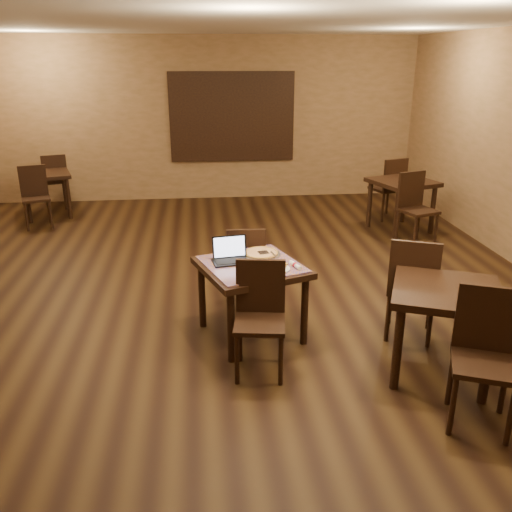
{
  "coord_description": "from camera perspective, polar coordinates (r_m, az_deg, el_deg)",
  "views": [
    {
      "loc": [
        -0.17,
        -5.48,
        2.63
      ],
      "look_at": [
        0.34,
        -0.7,
        0.85
      ],
      "focal_mm": 38.0,
      "sensor_mm": 36.0,
      "label": 1
    }
  ],
  "objects": [
    {
      "name": "plate",
      "position": [
        5.04,
        2.22,
        -1.35
      ],
      "size": [
        0.24,
        0.24,
        0.01
      ],
      "primitive_type": "cylinder",
      "color": "white",
      "rests_on": "tiled_table"
    },
    {
      "name": "other_table_a_chair_far",
      "position": [
        9.44,
        13.94,
        7.26
      ],
      "size": [
        0.57,
        0.57,
        1.05
      ],
      "rotation": [
        0.0,
        0.0,
        3.46
      ],
      "color": "black",
      "rests_on": "ground"
    },
    {
      "name": "other_table_a_chair_near",
      "position": [
        8.3,
        16.37,
        5.29
      ],
      "size": [
        0.57,
        0.57,
        1.05
      ],
      "rotation": [
        0.0,
        0.0,
        0.32
      ],
      "color": "black",
      "rests_on": "ground"
    },
    {
      "name": "chair_main_near",
      "position": [
        4.7,
        0.43,
        -5.77
      ],
      "size": [
        0.49,
        0.49,
        0.99
      ],
      "rotation": [
        0.0,
        0.0,
        -0.15
      ],
      "color": "black",
      "rests_on": "ground"
    },
    {
      "name": "other_table_b",
      "position": [
        10.03,
        -21.32,
        7.43
      ],
      "size": [
        1.01,
        1.01,
        0.76
      ],
      "rotation": [
        0.0,
        0.0,
        0.31
      ],
      "color": "black",
      "rests_on": "ground"
    },
    {
      "name": "mural",
      "position": [
        10.51,
        -2.53,
        14.41
      ],
      "size": [
        2.34,
        0.05,
        1.64
      ],
      "color": "#245C85",
      "rests_on": "wall_back"
    },
    {
      "name": "other_table_c_chair_near",
      "position": [
        4.4,
        22.95,
        -8.98
      ],
      "size": [
        0.6,
        0.6,
        1.05
      ],
      "rotation": [
        0.0,
        0.0,
        -0.4
      ],
      "color": "black",
      "rests_on": "ground"
    },
    {
      "name": "tiled_table",
      "position": [
        5.22,
        -0.47,
        -1.85
      ],
      "size": [
        1.17,
        1.17,
        0.76
      ],
      "rotation": [
        0.0,
        0.0,
        0.33
      ],
      "color": "black",
      "rests_on": "ground"
    },
    {
      "name": "napkin_roll",
      "position": [
        5.1,
        4.16,
        -0.96
      ],
      "size": [
        0.1,
        0.19,
        0.04
      ],
      "rotation": [
        0.0,
        0.0,
        0.32
      ],
      "color": "white",
      "rests_on": "tiled_table"
    },
    {
      "name": "other_table_b_chair_far",
      "position": [
        10.58,
        -20.38,
        7.73
      ],
      "size": [
        0.53,
        0.53,
        0.98
      ],
      "rotation": [
        0.0,
        0.0,
        3.45
      ],
      "color": "black",
      "rests_on": "ground"
    },
    {
      "name": "wall_back",
      "position": [
        10.54,
        -5.34,
        14.08
      ],
      "size": [
        8.0,
        0.02,
        3.0
      ],
      "primitive_type": "cube",
      "color": "#936B4B",
      "rests_on": "ground"
    },
    {
      "name": "laptop",
      "position": [
        5.24,
        -2.77,
        0.14
      ],
      "size": [
        0.37,
        0.31,
        0.23
      ],
      "rotation": [
        0.0,
        0.0,
        0.16
      ],
      "color": "black",
      "rests_on": "tiled_table"
    },
    {
      "name": "pizza_slice",
      "position": [
        5.03,
        2.22,
        -1.19
      ],
      "size": [
        0.26,
        0.26,
        0.02
      ],
      "primitive_type": null,
      "rotation": [
        0.0,
        0.0,
        0.62
      ],
      "color": "#F9EAA6",
      "rests_on": "plate"
    },
    {
      "name": "other_table_a",
      "position": [
        8.85,
        15.13,
        6.85
      ],
      "size": [
        1.09,
        1.09,
        0.81
      ],
      "rotation": [
        0.0,
        0.0,
        0.32
      ],
      "color": "black",
      "rests_on": "ground"
    },
    {
      "name": "other_table_c_chair_far",
      "position": [
        5.37,
        16.15,
        -2.8
      ],
      "size": [
        0.6,
        0.6,
        1.05
      ],
      "rotation": [
        0.0,
        0.0,
        2.74
      ],
      "color": "black",
      "rests_on": "ground"
    },
    {
      "name": "spatula",
      "position": [
        5.39,
        0.77,
        0.37
      ],
      "size": [
        0.15,
        0.26,
        0.01
      ],
      "primitive_type": "cube",
      "rotation": [
        0.0,
        0.0,
        0.19
      ],
      "color": "silver",
      "rests_on": "pizza_whole"
    },
    {
      "name": "other_table_c",
      "position": [
        4.84,
        19.3,
        -4.72
      ],
      "size": [
        1.14,
        1.14,
        0.81
      ],
      "rotation": [
        0.0,
        0.0,
        -0.4
      ],
      "color": "black",
      "rests_on": "ground"
    },
    {
      "name": "chair_main_far",
      "position": [
        5.84,
        -1.1,
        -0.73
      ],
      "size": [
        0.42,
        0.42,
        0.94
      ],
      "rotation": [
        0.0,
        0.0,
        3.11
      ],
      "color": "black",
      "rests_on": "ground"
    },
    {
      "name": "ceiling",
      "position": [
        5.49,
        -4.77,
        24.13
      ],
      "size": [
        8.0,
        10.0,
        0.02
      ],
      "primitive_type": "cube",
      "rotation": [
        3.14,
        0.0,
        0.0
      ],
      "color": "silver",
      "rests_on": "wall_back"
    },
    {
      "name": "pizza_pan",
      "position": [
        5.41,
        0.54,
        0.21
      ],
      "size": [
        0.39,
        0.39,
        0.01
      ],
      "primitive_type": "cylinder",
      "color": "silver",
      "rests_on": "tiled_table"
    },
    {
      "name": "pizza_whole",
      "position": [
        5.41,
        0.54,
        0.34
      ],
      "size": [
        0.34,
        0.34,
        0.02
      ],
      "color": "#F9EAA6",
      "rests_on": "pizza_pan"
    },
    {
      "name": "ground",
      "position": [
        6.08,
        -3.95,
        -5.37
      ],
      "size": [
        10.0,
        10.0,
        0.0
      ],
      "primitive_type": "plane",
      "color": "black",
      "rests_on": "ground"
    },
    {
      "name": "other_table_b_chair_near",
      "position": [
        9.52,
        -22.25,
        6.19
      ],
      "size": [
        0.53,
        0.53,
        0.98
      ],
      "rotation": [
        0.0,
        0.0,
        0.31
      ],
      "color": "black",
      "rests_on": "ground"
    }
  ]
}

